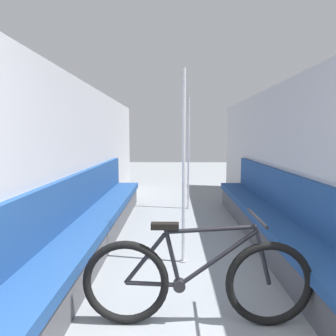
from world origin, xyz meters
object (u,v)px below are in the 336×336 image
Objects in this scene: bench_seat_row_left at (92,226)px; grab_pole_near at (184,171)px; bicycle at (197,281)px; bench_seat_row_right at (277,227)px; grab_pole_far at (188,155)px.

bench_seat_row_left is 1.36m from grab_pole_near.
bench_seat_row_left is 2.45× the size of grab_pole_near.
bicycle is 1.30m from grab_pole_near.
bench_seat_row_right is (2.25, 0.00, 0.00)m from bench_seat_row_left.
bench_seat_row_left is at bearing 180.00° from bench_seat_row_right.
bicycle is 3.60m from grab_pole_far.
grab_pole_far is (0.11, 3.53, 0.68)m from bicycle.
bicycle is (-1.08, -1.44, 0.04)m from bench_seat_row_right.
bench_seat_row_left is at bearing -121.47° from grab_pole_far.
grab_pole_far is (0.17, 2.43, 0.00)m from grab_pole_near.
bicycle is at bearing -86.78° from grab_pole_near.
grab_pole_far is (-0.97, 2.09, 0.72)m from bench_seat_row_right.
bench_seat_row_right is 2.45× the size of grab_pole_near.
bench_seat_row_right is 1.39m from grab_pole_near.
bench_seat_row_right is at bearing 16.57° from grab_pole_near.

